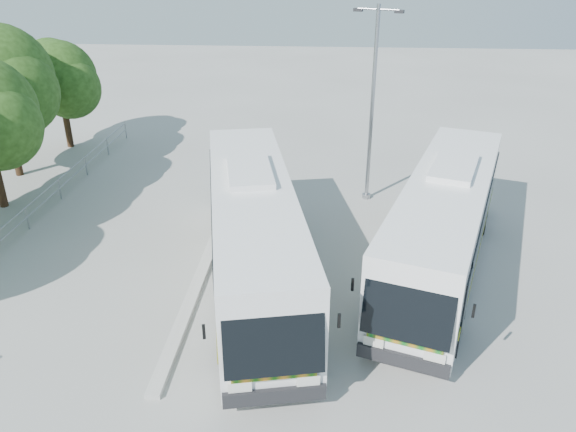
# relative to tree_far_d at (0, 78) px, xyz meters

# --- Properties ---
(ground) EXTENTS (100.00, 100.00, 0.00)m
(ground) POSITION_rel_tree_far_d_xyz_m (13.31, -8.80, -4.82)
(ground) COLOR #A5A5A0
(ground) RESTS_ON ground
(kerb_divider) EXTENTS (0.40, 16.00, 0.15)m
(kerb_divider) POSITION_rel_tree_far_d_xyz_m (11.01, -6.80, -4.74)
(kerb_divider) COLOR #B2B2AD
(kerb_divider) RESTS_ON ground
(railing) EXTENTS (0.06, 22.00, 1.00)m
(railing) POSITION_rel_tree_far_d_xyz_m (3.31, -4.80, -4.08)
(railing) COLOR gray
(railing) RESTS_ON ground
(tree_far_d) EXTENTS (5.62, 5.30, 7.33)m
(tree_far_d) POSITION_rel_tree_far_d_xyz_m (0.00, 0.00, 0.00)
(tree_far_d) COLOR #382314
(tree_far_d) RESTS_ON ground
(tree_far_e) EXTENTS (4.54, 4.28, 5.92)m
(tree_far_e) POSITION_rel_tree_far_d_xyz_m (0.68, 4.50, -0.93)
(tree_far_e) COLOR #382314
(tree_far_e) RESTS_ON ground
(coach_main) EXTENTS (5.00, 12.84, 3.50)m
(coach_main) POSITION_rel_tree_far_d_xyz_m (12.90, -8.97, -2.90)
(coach_main) COLOR white
(coach_main) RESTS_ON ground
(coach_adjacent) EXTENTS (6.23, 12.39, 3.40)m
(coach_adjacent) POSITION_rel_tree_far_d_xyz_m (19.31, -7.79, -2.95)
(coach_adjacent) COLOR white
(coach_adjacent) RESTS_ON ground
(lamppost) EXTENTS (1.98, 0.85, 8.33)m
(lamppost) POSITION_rel_tree_far_d_xyz_m (17.12, -1.70, -0.22)
(lamppost) COLOR gray
(lamppost) RESTS_ON ground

